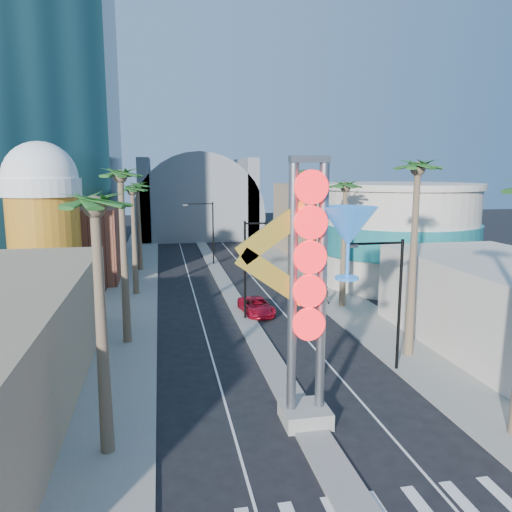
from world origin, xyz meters
The scene contains 23 objects.
ground centered at (0.00, 0.00, 0.00)m, with size 240.00×240.00×0.00m, color black.
sidewalk_west centered at (-9.50, 35.00, 0.07)m, with size 5.00×100.00×0.15m, color gray.
sidewalk_east centered at (9.50, 35.00, 0.07)m, with size 5.00×100.00×0.15m, color gray.
median centered at (0.00, 38.00, 0.07)m, with size 1.60×84.00×0.15m, color gray.
hotel_tower centered at (-22.00, 52.00, 25.00)m, with size 20.00×20.00×50.00m, color black.
brick_filler_west centered at (-16.00, 38.00, 4.00)m, with size 10.00×10.00×8.00m, color brown.
filler_east centered at (16.00, 48.00, 5.00)m, with size 10.00×20.00×10.00m, color tan.
beer_mug centered at (-17.00, 30.00, 7.84)m, with size 7.00×7.00×14.50m.
turquoise_building centered at (18.00, 30.00, 5.25)m, with size 16.60×16.60×10.60m.
canopy centered at (0.00, 72.00, 4.31)m, with size 22.00×16.00×22.00m.
neon_sign centered at (0.82, 2.96, 7.31)m, with size 6.53×2.60×12.55m.
streetlight_0 centered at (0.55, 20.00, 4.88)m, with size 3.79×0.25×8.00m.
streetlight_1 centered at (-0.55, 44.00, 4.88)m, with size 3.79×0.25×8.00m.
streetlight_2 centered at (6.72, 8.00, 4.83)m, with size 3.45×0.25×8.00m.
palm_0 centered at (-9.00, 2.00, 9.93)m, with size 2.40×2.40×11.70m.
palm_1 centered at (-9.00, 16.00, 10.82)m, with size 2.40×2.40×12.70m.
palm_2 centered at (-9.00, 30.00, 9.48)m, with size 2.40×2.40×11.20m.
palm_3 centered at (-9.00, 42.00, 9.48)m, with size 2.40×2.40×11.20m.
palm_5 centered at (9.00, 10.00, 11.27)m, with size 2.40×2.40×13.20m.
palm_6 centered at (9.00, 22.00, 9.93)m, with size 2.40×2.40×11.70m.
palm_7 centered at (9.00, 34.00, 10.82)m, with size 2.40×2.40×12.70m.
red_pickup centered at (1.20, 21.37, 0.68)m, with size 2.27×4.93×1.37m, color #AC0D23.
pedestrian_b centered at (7.75, 22.95, 0.96)m, with size 0.79×0.61×1.62m, color gray.
Camera 1 is at (-6.50, -18.34, 11.91)m, focal length 35.00 mm.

